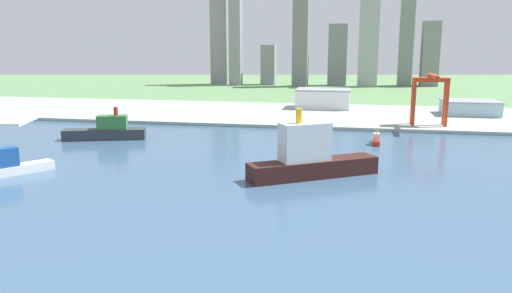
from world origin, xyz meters
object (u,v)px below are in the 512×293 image
container_barge (107,131)px  tugboat_small (376,140)px  ferry_boat (10,165)px  warehouse_main (323,98)px  port_crane_red (431,88)px  warehouse_annex (470,107)px  cargo_ship (310,158)px

container_barge → tugboat_small: container_barge is taller
container_barge → ferry_boat: container_barge is taller
container_barge → warehouse_main: (124.53, 168.28, 5.52)m
ferry_boat → warehouse_main: bearing=64.1°
container_barge → ferry_boat: (-0.85, -89.49, -0.87)m
container_barge → tugboat_small: (166.06, 17.17, -3.03)m
ferry_boat → port_crane_red: 268.42m
port_crane_red → warehouse_main: (-79.82, 86.39, -17.51)m
ferry_boat → container_barge: bearing=89.5°
container_barge → warehouse_annex: size_ratio=1.17×
container_barge → port_crane_red: port_crane_red is taller
warehouse_annex → container_barge: bearing=-149.0°
warehouse_main → container_barge: bearing=-126.5°
warehouse_annex → ferry_boat: bearing=-136.1°
cargo_ship → tugboat_small: bearing=69.2°
ferry_boat → warehouse_main: (125.38, 257.77, 6.39)m
port_crane_red → warehouse_main: port_crane_red is taller
tugboat_small → warehouse_main: (-41.53, 151.11, 8.55)m
port_crane_red → tugboat_small: bearing=-120.6°
warehouse_main → warehouse_annex: warehouse_main is taller
port_crane_red → warehouse_annex: bearing=58.1°
container_barge → tugboat_small: bearing=5.9°
ferry_boat → warehouse_main: size_ratio=0.66×
tugboat_small → container_barge: bearing=-174.1°
cargo_ship → port_crane_red: port_crane_red is taller
port_crane_red → warehouse_annex: size_ratio=0.86×
container_barge → ferry_boat: 89.50m
port_crane_red → warehouse_annex: 79.68m
ferry_boat → warehouse_annex: bearing=43.9°
warehouse_main → warehouse_annex: bearing=-9.9°
cargo_ship → warehouse_main: cargo_ship is taller
cargo_ship → tugboat_small: cargo_ship is taller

